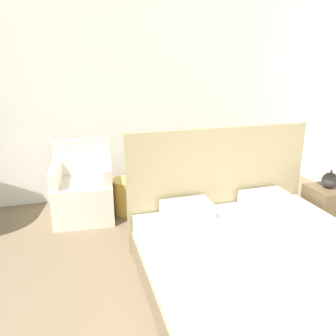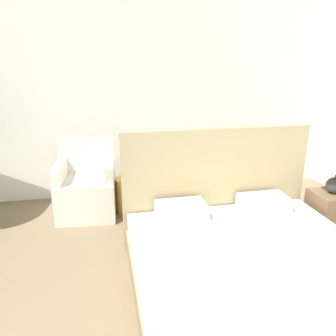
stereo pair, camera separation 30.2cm
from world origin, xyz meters
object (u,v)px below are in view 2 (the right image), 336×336
Objects in this scene: bed at (258,280)px; nightstand at (331,217)px; armchair_near_window_left at (87,191)px; side_table at (130,195)px; armchair_near_window_right at (170,185)px.

bed is 4.00× the size of nightstand.
bed is 2.38m from armchair_near_window_left.
side_table is at bearing 150.42° from nightstand.
bed is at bearing -67.25° from side_table.
armchair_near_window_left is 1.67× the size of nightstand.
bed is at bearing -80.99° from armchair_near_window_right.
bed reaches higher than armchair_near_window_right.
armchair_near_window_left is at bearing 155.28° from nightstand.
armchair_near_window_right is (-0.28, 1.97, 0.05)m from bed.
side_table is (0.53, -0.03, -0.08)m from armchair_near_window_left.
nightstand is at bearing -37.32° from armchair_near_window_right.
nightstand is at bearing -19.90° from armchair_near_window_left.
bed is 4.97× the size of side_table.
bed is 1.99m from armchair_near_window_right.
nightstand is 2.34m from side_table.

